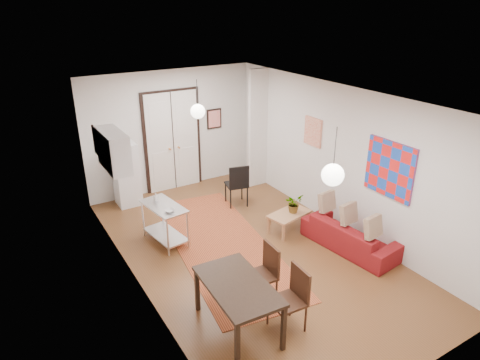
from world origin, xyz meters
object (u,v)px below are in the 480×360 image
dining_chair_far (283,293)px  coffee_table (289,215)px  kitchen_counter (165,219)px  fridge (126,174)px  black_side_chair (234,179)px  sofa (350,235)px  dining_chair_near (256,268)px  dining_table (238,289)px

dining_chair_far → coffee_table: bearing=143.9°
kitchen_counter → fridge: fridge is taller
fridge → black_side_chair: size_ratio=1.46×
coffee_table → black_side_chair: bearing=99.8°
sofa → fridge: (-2.97, 4.04, 0.46)m
coffee_table → dining_chair_near: dining_chair_near is taller
dining_table → dining_chair_far: dining_chair_far is taller
fridge → dining_chair_far: (0.65, -5.05, -0.18)m
coffee_table → kitchen_counter: 2.48m
dining_chair_near → dining_table: bearing=-50.3°
dining_table → black_side_chair: bearing=60.1°
dining_table → black_side_chair: 4.12m
fridge → black_side_chair: fridge is taller
dining_table → dining_chair_far: bearing=-23.0°
sofa → fridge: bearing=29.5°
coffee_table → sofa: bearing=-63.5°
kitchen_counter → black_side_chair: bearing=13.6°
dining_table → dining_chair_far: size_ratio=1.50×
black_side_chair → fridge: bearing=-16.9°
fridge → black_side_chair: 2.44m
sofa → kitchen_counter: size_ratio=1.73×
sofa → dining_table: 3.04m
kitchen_counter → coffee_table: bearing=-29.0°
sofa → dining_chair_far: bearing=106.6°
dining_table → black_side_chair: black_side_chair is taller
dining_chair_near → coffee_table: bearing=132.6°
sofa → kitchen_counter: 3.53m
black_side_chair → dining_table: bearing=73.2°
dining_table → dining_chair_near: dining_chair_near is taller
coffee_table → dining_chair_near: size_ratio=1.01×
dining_chair_near → kitchen_counter: bearing=-163.3°
coffee_table → kitchen_counter: bearing=159.0°
coffee_table → kitchen_counter: size_ratio=0.89×
fridge → dining_chair_far: fridge is taller
dining_chair_far → black_side_chair: (1.46, 3.83, 0.04)m
kitchen_counter → black_side_chair: 2.18m
coffee_table → fridge: fridge is taller
fridge → black_side_chair: bearing=-30.1°
coffee_table → dining_chair_far: dining_chair_far is taller
dining_chair_near → dining_chair_far: size_ratio=1.00×
dining_chair_near → dining_chair_far: (0.00, -0.70, 0.00)m
coffee_table → dining_table: 3.03m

